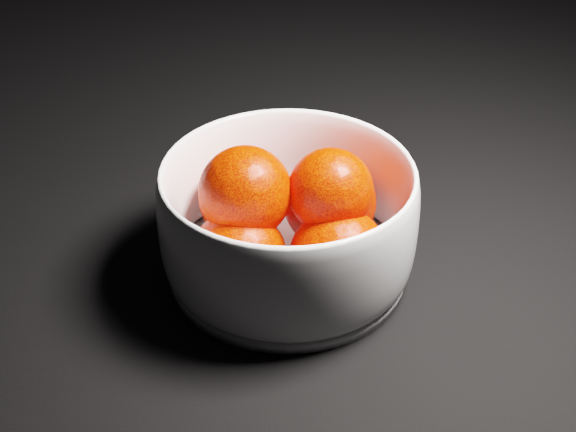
# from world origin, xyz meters

# --- Properties ---
(ground) EXTENTS (3.00, 3.00, 0.00)m
(ground) POSITION_xyz_m (0.00, 0.00, 0.00)
(ground) COLOR black
(ground) RESTS_ON ground
(bowl) EXTENTS (0.20, 0.20, 0.10)m
(bowl) POSITION_xyz_m (0.25, -0.05, 0.05)
(bowl) COLOR white
(bowl) RESTS_ON ground
(orange_pile) EXTENTS (0.16, 0.16, 0.11)m
(orange_pile) POSITION_xyz_m (0.25, -0.06, 0.06)
(orange_pile) COLOR red
(orange_pile) RESTS_ON bowl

